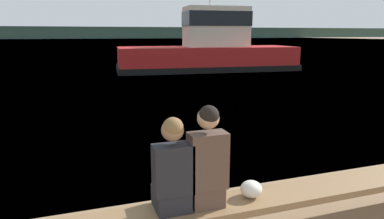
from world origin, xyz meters
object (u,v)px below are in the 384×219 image
(bench_main, at_px, (216,211))
(tugboat_red, at_px, (210,51))
(shopping_bag, at_px, (251,189))
(person_left, at_px, (172,170))
(person_right, at_px, (207,162))

(bench_main, height_order, tugboat_red, tugboat_red)
(shopping_bag, bearing_deg, person_left, -178.93)
(person_left, xyz_separation_m, shopping_bag, (0.91, 0.02, -0.35))
(person_left, relative_size, tugboat_red, 0.09)
(bench_main, xyz_separation_m, tugboat_red, (6.66, 16.97, 0.81))
(person_left, height_order, tugboat_red, tugboat_red)
(bench_main, distance_m, person_left, 0.71)
(person_right, relative_size, tugboat_red, 0.10)
(person_left, relative_size, shopping_bag, 4.12)
(person_left, bearing_deg, bench_main, -0.89)
(shopping_bag, bearing_deg, person_right, -177.94)
(person_left, xyz_separation_m, person_right, (0.37, -0.00, 0.05))
(bench_main, distance_m, tugboat_red, 18.24)
(shopping_bag, relative_size, tugboat_red, 0.02)
(person_left, bearing_deg, shopping_bag, 1.07)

